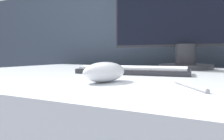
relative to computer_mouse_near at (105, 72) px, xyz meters
The scene contains 5 objects.
partition_panel 0.87m from the computer_mouse_near, 91.35° to the left, with size 5.00×0.03×1.28m.
computer_mouse_near is the anchor object (origin of this frame).
keyboard 0.24m from the computer_mouse_near, 96.16° to the left, with size 0.38×0.18×0.02m.
monitor 0.61m from the computer_mouse_near, 80.80° to the left, with size 0.68×0.23×0.44m.
pen 0.19m from the computer_mouse_near, ahead, with size 0.08×0.12×0.01m.
Camera 1 is at (0.26, -0.69, 0.81)m, focal length 35.00 mm.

